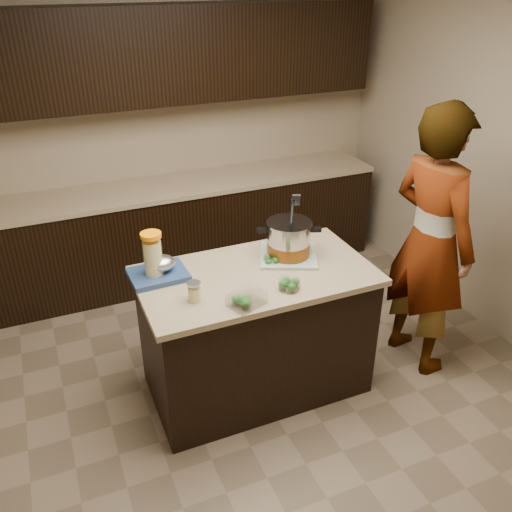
{
  "coord_description": "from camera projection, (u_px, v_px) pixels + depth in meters",
  "views": [
    {
      "loc": [
        -1.14,
        -2.67,
        2.59
      ],
      "look_at": [
        0.0,
        0.0,
        1.02
      ],
      "focal_mm": 38.0,
      "sensor_mm": 36.0,
      "label": 1
    }
  ],
  "objects": [
    {
      "name": "blue_tray",
      "position": [
        159.0,
        270.0,
        3.3
      ],
      "size": [
        0.35,
        0.29,
        0.13
      ],
      "rotation": [
        0.0,
        0.0,
        0.04
      ],
      "color": "navy",
      "rests_on": "island"
    },
    {
      "name": "person",
      "position": [
        430.0,
        242.0,
        3.63
      ],
      "size": [
        0.52,
        0.73,
        1.89
      ],
      "primitive_type": "imported",
      "rotation": [
        0.0,
        0.0,
        1.68
      ],
      "color": "gray",
      "rests_on": "ground"
    },
    {
      "name": "back_cabinets",
      "position": [
        178.0,
        177.0,
        4.75
      ],
      "size": [
        3.6,
        0.63,
        2.33
      ],
      "color": "black",
      "rests_on": "ground"
    },
    {
      "name": "broccoli_tub_left",
      "position": [
        271.0,
        261.0,
        3.45
      ],
      "size": [
        0.12,
        0.12,
        0.05
      ],
      "rotation": [
        0.0,
        0.0,
        0.22
      ],
      "color": "silver",
      "rests_on": "island"
    },
    {
      "name": "ground_plane",
      "position": [
        256.0,
        384.0,
        3.79
      ],
      "size": [
        4.0,
        4.0,
        0.0
      ],
      "primitive_type": "plane",
      "color": "brown",
      "rests_on": "ground"
    },
    {
      "name": "broccoli_tub_rect",
      "position": [
        247.0,
        300.0,
        3.03
      ],
      "size": [
        0.24,
        0.21,
        0.07
      ],
      "rotation": [
        0.0,
        0.0,
        0.38
      ],
      "color": "silver",
      "rests_on": "island"
    },
    {
      "name": "island",
      "position": [
        256.0,
        331.0,
        3.57
      ],
      "size": [
        1.46,
        0.81,
        0.9
      ],
      "color": "black",
      "rests_on": "ground"
    },
    {
      "name": "broccoli_tub_right",
      "position": [
        289.0,
        285.0,
        3.18
      ],
      "size": [
        0.17,
        0.17,
        0.06
      ],
      "rotation": [
        0.0,
        0.0,
        -0.36
      ],
      "color": "silver",
      "rests_on": "island"
    },
    {
      "name": "mason_jar",
      "position": [
        194.0,
        292.0,
        3.06
      ],
      "size": [
        0.09,
        0.09,
        0.13
      ],
      "rotation": [
        0.0,
        0.0,
        0.16
      ],
      "color": "#D6CC82",
      "rests_on": "island"
    },
    {
      "name": "lemonade_pitcher",
      "position": [
        153.0,
        258.0,
        3.24
      ],
      "size": [
        0.15,
        0.15,
        0.3
      ],
      "rotation": [
        0.0,
        0.0,
        0.2
      ],
      "color": "#D6CC82",
      "rests_on": "island"
    },
    {
      "name": "room_shell",
      "position": [
        256.0,
        145.0,
        2.97
      ],
      "size": [
        4.04,
        4.04,
        2.72
      ],
      "color": "tan",
      "rests_on": "ground"
    },
    {
      "name": "dish_towel",
      "position": [
        288.0,
        256.0,
        3.54
      ],
      "size": [
        0.48,
        0.48,
        0.02
      ],
      "primitive_type": "cube",
      "rotation": [
        0.0,
        0.0,
        -0.42
      ],
      "color": "#537C54",
      "rests_on": "island"
    },
    {
      "name": "stock_pot",
      "position": [
        289.0,
        241.0,
        3.49
      ],
      "size": [
        0.4,
        0.38,
        0.42
      ],
      "rotation": [
        0.0,
        0.0,
        -0.36
      ],
      "color": "#B7B7BC",
      "rests_on": "dish_towel"
    }
  ]
}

